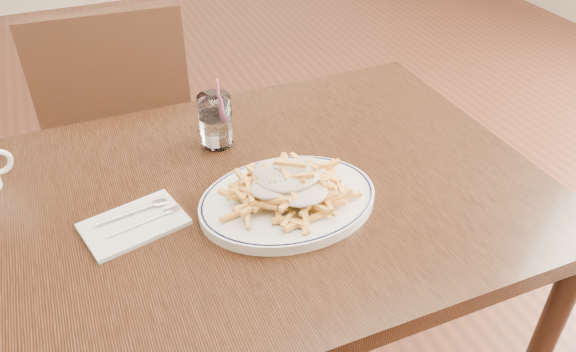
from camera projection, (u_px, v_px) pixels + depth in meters
name	position (u px, v px, depth m)	size (l,w,h in m)	color
table	(245.00, 222.00, 1.16)	(1.20, 0.80, 0.75)	black
chair_far	(120.00, 124.00, 1.76)	(0.45, 0.45, 0.92)	#321C10
fries_plate	(288.00, 200.00, 1.07)	(0.41, 0.38, 0.02)	white
loaded_fries	(288.00, 181.00, 1.04)	(0.27, 0.23, 0.07)	#F1B049
napkin	(134.00, 224.00, 1.03)	(0.18, 0.12, 0.01)	silver
cutlery	(133.00, 220.00, 1.03)	(0.16, 0.09, 0.01)	silver
water_glass	(216.00, 123.00, 1.22)	(0.07, 0.07, 0.16)	white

